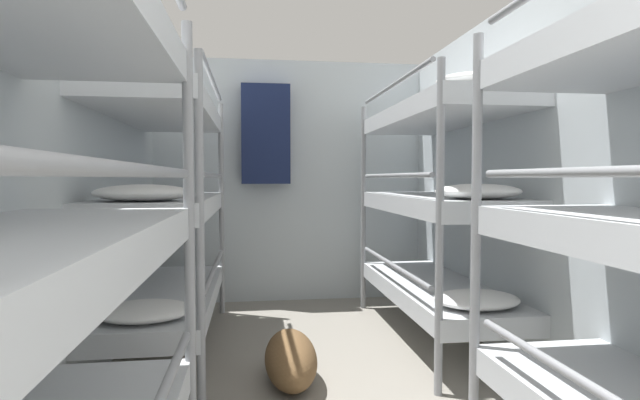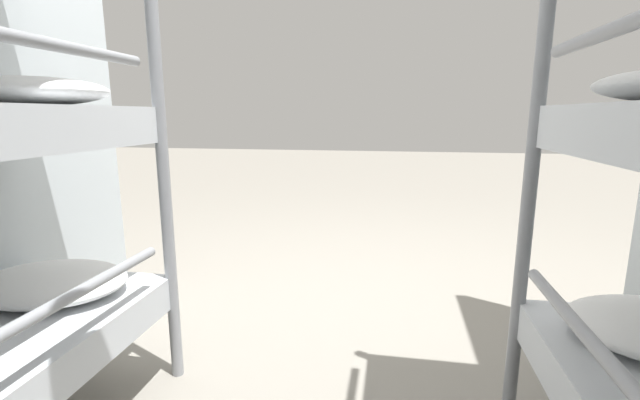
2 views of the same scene
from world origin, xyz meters
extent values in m
cube|color=silver|center=(-1.28, 2.49, 1.13)|extent=(0.06, 5.11, 2.26)
cube|color=silver|center=(1.28, 2.49, 1.13)|extent=(0.06, 5.11, 2.26)
cube|color=silver|center=(0.00, 5.02, 1.13)|extent=(2.62, 0.06, 2.26)
cylinder|color=gray|center=(-0.62, 2.38, 0.89)|extent=(0.04, 0.04, 1.79)
cylinder|color=gray|center=(-0.62, 1.48, 1.18)|extent=(0.03, 1.57, 0.03)
cylinder|color=gray|center=(0.62, 2.38, 0.89)|extent=(0.04, 0.04, 1.79)
cylinder|color=gray|center=(0.62, 1.48, 1.18)|extent=(0.03, 1.57, 0.03)
cylinder|color=gray|center=(-0.62, 2.81, 0.89)|extent=(0.04, 0.04, 1.79)
cylinder|color=gray|center=(-0.62, 4.62, 0.89)|extent=(0.04, 0.04, 1.79)
cube|color=silver|center=(-0.94, 3.71, 0.35)|extent=(0.63, 1.85, 0.12)
ellipsoid|color=white|center=(-0.94, 3.03, 0.45)|extent=(0.50, 0.40, 0.09)
cylinder|color=gray|center=(-0.62, 3.71, 0.55)|extent=(0.03, 1.57, 0.03)
cube|color=silver|center=(-0.94, 3.71, 0.98)|extent=(0.63, 1.85, 0.12)
ellipsoid|color=white|center=(-0.94, 3.03, 1.08)|extent=(0.50, 0.40, 0.09)
cylinder|color=gray|center=(-0.62, 3.71, 1.18)|extent=(0.03, 1.57, 0.03)
cube|color=silver|center=(-0.94, 3.71, 1.61)|extent=(0.63, 1.85, 0.12)
ellipsoid|color=white|center=(-0.94, 3.03, 1.71)|extent=(0.50, 0.40, 0.09)
cylinder|color=gray|center=(-0.62, 3.71, 1.81)|extent=(0.03, 1.57, 0.03)
cylinder|color=gray|center=(0.62, 2.81, 0.89)|extent=(0.04, 0.04, 1.79)
cylinder|color=gray|center=(0.62, 4.62, 0.89)|extent=(0.04, 0.04, 1.79)
cube|color=silver|center=(0.94, 3.71, 0.35)|extent=(0.63, 1.85, 0.12)
ellipsoid|color=white|center=(0.94, 3.03, 0.45)|extent=(0.50, 0.40, 0.09)
cylinder|color=gray|center=(0.62, 3.71, 0.55)|extent=(0.03, 1.57, 0.03)
cube|color=silver|center=(0.94, 3.71, 0.98)|extent=(0.63, 1.85, 0.12)
ellipsoid|color=white|center=(0.94, 3.03, 1.08)|extent=(0.50, 0.40, 0.09)
cylinder|color=gray|center=(0.62, 3.71, 1.18)|extent=(0.03, 1.57, 0.03)
cube|color=silver|center=(0.94, 3.71, 1.61)|extent=(0.63, 1.85, 0.12)
ellipsoid|color=white|center=(0.94, 3.03, 1.71)|extent=(0.50, 0.40, 0.09)
cylinder|color=gray|center=(0.62, 3.71, 1.81)|extent=(0.03, 1.57, 0.03)
ellipsoid|color=brown|center=(-0.15, 3.04, 0.15)|extent=(0.29, 0.63, 0.29)
cube|color=#192347|center=(-0.23, 4.87, 1.56)|extent=(0.44, 0.12, 0.90)
camera|label=1|loc=(-0.37, 0.29, 1.16)|focal=28.00mm
camera|label=2|loc=(-0.20, 1.98, 1.02)|focal=24.00mm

